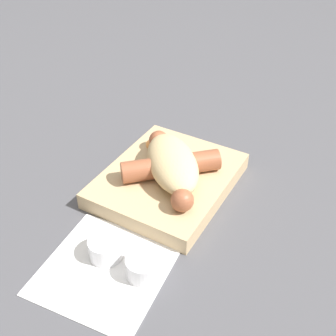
% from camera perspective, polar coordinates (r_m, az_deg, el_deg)
% --- Properties ---
extents(ground_plane, '(3.00, 3.00, 0.00)m').
position_cam_1_polar(ground_plane, '(0.64, 0.00, -2.55)').
color(ground_plane, '#4C4C51').
extents(food_tray, '(0.21, 0.18, 0.03)m').
position_cam_1_polar(food_tray, '(0.63, 0.00, -1.65)').
color(food_tray, tan).
rests_on(food_tray, ground_plane).
extents(bread_roll, '(0.15, 0.15, 0.04)m').
position_cam_1_polar(bread_roll, '(0.61, 0.54, 0.66)').
color(bread_roll, '#DBBC84').
rests_on(bread_roll, food_tray).
extents(sausage, '(0.14, 0.13, 0.03)m').
position_cam_1_polar(sausage, '(0.61, 0.19, 0.05)').
color(sausage, '#9E5638').
rests_on(sausage, food_tray).
extents(pickled_veggies, '(0.06, 0.05, 0.00)m').
position_cam_1_polar(pickled_veggies, '(0.68, -0.82, 3.02)').
color(pickled_veggies, orange).
rests_on(pickled_veggies, food_tray).
extents(napkin, '(0.16, 0.16, 0.00)m').
position_cam_1_polar(napkin, '(0.54, -8.58, -13.43)').
color(napkin, white).
rests_on(napkin, ground_plane).
extents(condiment_cup_near, '(0.04, 0.04, 0.03)m').
position_cam_1_polar(condiment_cup_near, '(0.54, -8.62, -10.71)').
color(condiment_cup_near, white).
rests_on(condiment_cup_near, ground_plane).
extents(condiment_cup_far, '(0.04, 0.04, 0.03)m').
position_cam_1_polar(condiment_cup_far, '(0.52, -3.33, -13.31)').
color(condiment_cup_far, white).
rests_on(condiment_cup_far, ground_plane).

